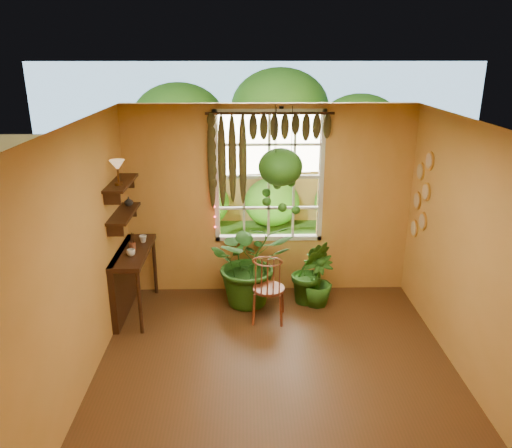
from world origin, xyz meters
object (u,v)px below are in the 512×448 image
Objects in this scene: windsor_chair at (268,298)px; potted_plant_mid at (310,271)px; counter_ledge at (127,274)px; hanging_basket at (280,172)px; potted_plant_left at (250,262)px.

windsor_chair reaches higher than potted_plant_mid.
counter_ledge is 1.08× the size of windsor_chair.
hanging_basket reaches higher than counter_ledge.
hanging_basket is at bearing 9.29° from counter_ledge.
potted_plant_mid is (0.83, -0.01, -0.15)m from potted_plant_left.
counter_ledge is at bearing -170.71° from hanging_basket.
potted_plant_mid reaches higher than counter_ledge.
windsor_chair is (1.87, -0.26, -0.23)m from counter_ledge.
potted_plant_left is 1.30m from hanging_basket.
potted_plant_left reaches higher than potted_plant_mid.
potted_plant_left reaches higher than counter_ledge.
potted_plant_mid is (2.47, 0.21, -0.08)m from counter_ledge.
hanging_basket is at bearing 15.77° from potted_plant_left.
hanging_basket is (-0.43, 0.12, 1.39)m from potted_plant_mid.
counter_ledge is at bearing -175.10° from potted_plant_mid.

